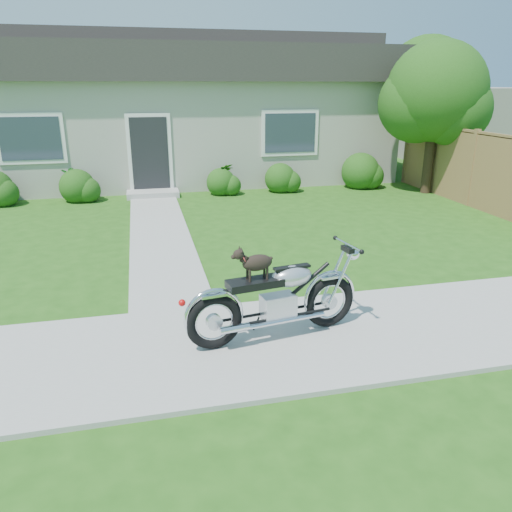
{
  "coord_description": "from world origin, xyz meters",
  "views": [
    {
      "loc": [
        -1.81,
        -5.17,
        2.94
      ],
      "look_at": [
        -0.37,
        1.0,
        0.75
      ],
      "focal_mm": 35.0,
      "sensor_mm": 36.0,
      "label": 1
    }
  ],
  "objects_px": {
    "motorcycle_with_dog": "(278,297)",
    "potted_plant_right": "(226,179)",
    "tree_far": "(431,87)",
    "house": "(191,109)",
    "potted_plant_left": "(79,185)",
    "fence": "(473,169)",
    "tree_near": "(441,97)"
  },
  "relations": [
    {
      "from": "tree_far",
      "to": "potted_plant_right",
      "type": "distance_m",
      "value": 7.76
    },
    {
      "from": "fence",
      "to": "potted_plant_right",
      "type": "relative_size",
      "value": 7.84
    },
    {
      "from": "tree_near",
      "to": "motorcycle_with_dog",
      "type": "height_order",
      "value": "tree_near"
    },
    {
      "from": "fence",
      "to": "potted_plant_right",
      "type": "height_order",
      "value": "fence"
    },
    {
      "from": "fence",
      "to": "tree_far",
      "type": "relative_size",
      "value": 1.49
    },
    {
      "from": "potted_plant_left",
      "to": "house",
      "type": "bearing_deg",
      "value": 45.47
    },
    {
      "from": "fence",
      "to": "tree_far",
      "type": "bearing_deg",
      "value": 73.15
    },
    {
      "from": "tree_near",
      "to": "potted_plant_right",
      "type": "relative_size",
      "value": 4.84
    },
    {
      "from": "house",
      "to": "fence",
      "type": "height_order",
      "value": "house"
    },
    {
      "from": "fence",
      "to": "tree_far",
      "type": "distance_m",
      "value": 5.13
    },
    {
      "from": "tree_near",
      "to": "tree_far",
      "type": "xyz_separation_m",
      "value": [
        1.47,
        2.97,
        0.24
      ]
    },
    {
      "from": "house",
      "to": "potted_plant_left",
      "type": "relative_size",
      "value": 14.93
    },
    {
      "from": "house",
      "to": "motorcycle_with_dog",
      "type": "xyz_separation_m",
      "value": [
        -0.33,
        -11.95,
        -1.61
      ]
    },
    {
      "from": "tree_near",
      "to": "tree_far",
      "type": "relative_size",
      "value": 0.92
    },
    {
      "from": "fence",
      "to": "potted_plant_left",
      "type": "distance_m",
      "value": 10.1
    },
    {
      "from": "potted_plant_right",
      "to": "tree_near",
      "type": "bearing_deg",
      "value": -12.07
    },
    {
      "from": "tree_far",
      "to": "potted_plant_left",
      "type": "xyz_separation_m",
      "value": [
        -11.07,
        -1.75,
        -2.43
      ]
    },
    {
      "from": "house",
      "to": "potted_plant_left",
      "type": "height_order",
      "value": "house"
    },
    {
      "from": "tree_near",
      "to": "potted_plant_right",
      "type": "bearing_deg",
      "value": 167.93
    },
    {
      "from": "tree_far",
      "to": "tree_near",
      "type": "bearing_deg",
      "value": -116.34
    },
    {
      "from": "fence",
      "to": "potted_plant_right",
      "type": "distance_m",
      "value": 6.44
    },
    {
      "from": "house",
      "to": "tree_far",
      "type": "relative_size",
      "value": 2.83
    },
    {
      "from": "potted_plant_left",
      "to": "motorcycle_with_dog",
      "type": "distance_m",
      "value": 9.04
    },
    {
      "from": "fence",
      "to": "motorcycle_with_dog",
      "type": "bearing_deg",
      "value": -139.27
    },
    {
      "from": "house",
      "to": "tree_far",
      "type": "bearing_deg",
      "value": -12.41
    },
    {
      "from": "potted_plant_left",
      "to": "fence",
      "type": "bearing_deg",
      "value": -16.12
    },
    {
      "from": "house",
      "to": "motorcycle_with_dog",
      "type": "relative_size",
      "value": 5.69
    },
    {
      "from": "fence",
      "to": "house",
      "type": "bearing_deg",
      "value": 135.26
    },
    {
      "from": "house",
      "to": "tree_near",
      "type": "relative_size",
      "value": 3.09
    },
    {
      "from": "motorcycle_with_dog",
      "to": "potted_plant_right",
      "type": "bearing_deg",
      "value": 75.4
    },
    {
      "from": "motorcycle_with_dog",
      "to": "tree_near",
      "type": "bearing_deg",
      "value": 39.27
    },
    {
      "from": "tree_far",
      "to": "potted_plant_right",
      "type": "xyz_separation_m",
      "value": [
        -7.15,
        -1.75,
        -2.43
      ]
    }
  ]
}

